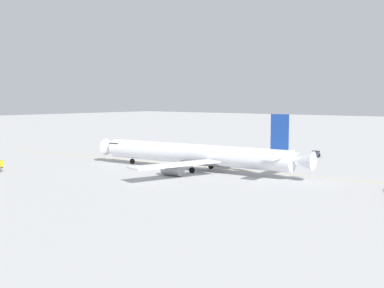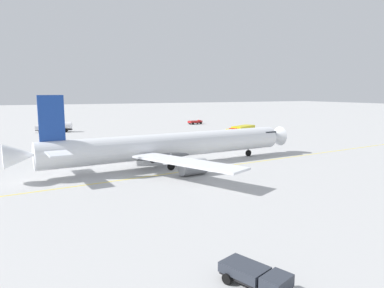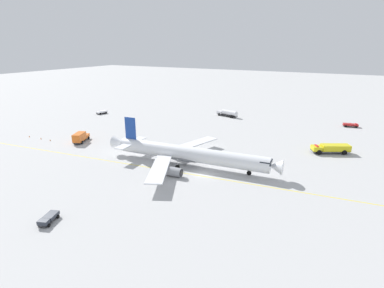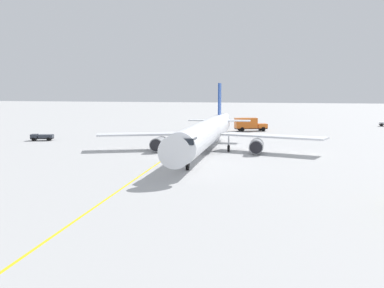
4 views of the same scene
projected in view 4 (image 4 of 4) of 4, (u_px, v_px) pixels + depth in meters
ground_plane at (174, 157)px, 64.62m from camera, size 600.00×600.00×0.00m
airliner_main at (207, 134)px, 69.16m from camera, size 46.00×36.60×10.89m
baggage_truck_truck at (42, 137)px, 86.42m from camera, size 3.06×4.48×1.22m
catering_truck_truck at (249, 124)px, 106.60m from camera, size 5.25×7.90×3.10m
taxiway_centreline at (181, 147)px, 76.08m from camera, size 132.50×14.39×0.01m
safety_cone_near at (240, 126)px, 117.01m from camera, size 0.36×0.36×0.55m
safety_cone_mid at (241, 125)px, 121.08m from camera, size 0.36×0.36×0.55m
safety_cone_far at (243, 124)px, 126.41m from camera, size 0.36×0.36×0.55m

